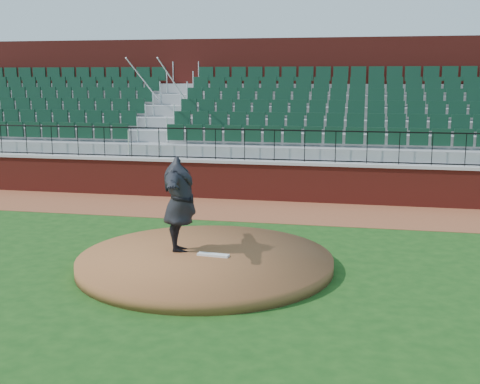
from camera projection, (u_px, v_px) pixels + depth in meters
name	position (u px, v px, depth m)	size (l,w,h in m)	color
ground	(226.00, 264.00, 13.17)	(90.00, 90.00, 0.00)	#163F12
warning_track	(266.00, 210.00, 18.36)	(34.00, 3.20, 0.01)	brown
field_wall	(274.00, 182.00, 19.79)	(34.00, 0.35, 1.20)	maroon
wall_cap	(274.00, 163.00, 19.67)	(34.00, 0.45, 0.10)	#B7B7B7
wall_railing	(274.00, 146.00, 19.57)	(34.00, 0.05, 1.00)	black
seating_stands	(285.00, 124.00, 22.10)	(34.00, 5.10, 4.60)	gray
concourse_wall	(295.00, 108.00, 24.71)	(34.00, 0.50, 5.50)	maroon
pitchers_mound	(205.00, 262.00, 12.88)	(5.39, 5.39, 0.25)	brown
pitching_rubber	(213.00, 255.00, 12.86)	(0.68, 0.17, 0.05)	white
pitcher	(179.00, 204.00, 13.06)	(2.54, 0.69, 2.07)	black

